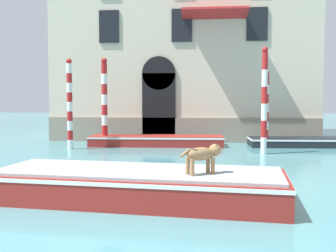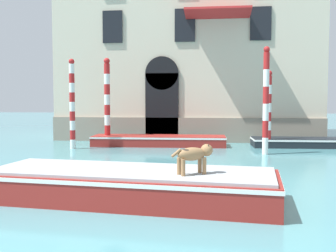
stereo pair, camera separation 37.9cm
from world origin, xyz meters
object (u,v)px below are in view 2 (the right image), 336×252
mooring_pole_0 (107,102)px  mooring_pole_3 (266,100)px  boat_moored_far (315,142)px  mooring_pole_2 (72,104)px  boat_foreground (131,184)px  boat_moored_near_palazzo (159,140)px  dog_on_deck (195,154)px  mooring_pole_1 (269,109)px

mooring_pole_0 → mooring_pole_3: (6.94, -2.18, 0.06)m
mooring_pole_0 → boat_moored_far: bearing=3.5°
mooring_pole_0 → mooring_pole_2: 1.82m
boat_foreground → mooring_pole_2: mooring_pole_2 is taller
boat_moored_near_palazzo → mooring_pole_3: bearing=-29.6°
dog_on_deck → mooring_pole_3: mooring_pole_3 is taller
dog_on_deck → mooring_pole_3: size_ratio=0.19×
boat_foreground → boat_moored_near_palazzo: bearing=100.5°
boat_moored_near_palazzo → mooring_pole_2: (-3.57, -1.59, 1.72)m
boat_moored_far → mooring_pole_2: size_ratio=1.45×
mooring_pole_2 → dog_on_deck: bearing=-56.5°
boat_moored_near_palazzo → dog_on_deck: bearing=-79.8°
mooring_pole_3 → mooring_pole_2: bearing=174.4°
mooring_pole_3 → boat_foreground: bearing=-116.3°
boat_moored_near_palazzo → mooring_pole_2: size_ratio=1.59×
mooring_pole_1 → mooring_pole_2: 8.58m
boat_foreground → mooring_pole_1: 10.50m
mooring_pole_1 → mooring_pole_2: size_ratio=0.88×
mooring_pole_3 → mooring_pole_0: bearing=162.5°
boat_moored_near_palazzo → mooring_pole_2: mooring_pole_2 is taller
boat_moored_near_palazzo → mooring_pole_1: bearing=-5.9°
boat_moored_near_palazzo → boat_moored_far: (7.09, 0.38, -0.04)m
dog_on_deck → mooring_pole_0: bearing=83.1°
mooring_pole_1 → mooring_pole_2: mooring_pole_2 is taller
boat_moored_far → mooring_pole_1: mooring_pole_1 is taller
mooring_pole_1 → mooring_pole_3: size_ratio=0.82×
mooring_pole_3 → boat_moored_near_palazzo: bearing=152.3°
boat_foreground → boat_moored_far: bearing=64.5°
dog_on_deck → mooring_pole_2: bearing=92.1°
mooring_pole_1 → mooring_pole_3: (-0.38, -2.04, 0.39)m
mooring_pole_1 → mooring_pole_2: (-8.49, -1.25, 0.24)m
mooring_pole_0 → boat_foreground: bearing=-71.7°
boat_moored_far → mooring_pole_2: mooring_pole_2 is taller
dog_on_deck → mooring_pole_1: (2.73, 9.93, 0.66)m
mooring_pole_2 → mooring_pole_1: bearing=8.4°
boat_foreground → boat_moored_far: (6.27, 10.29, -0.14)m
boat_moored_far → mooring_pole_3: 4.21m
dog_on_deck → boat_moored_near_palazzo: size_ratio=0.13×
boat_moored_far → mooring_pole_2: 10.98m
boat_foreground → boat_moored_near_palazzo: 9.94m
boat_moored_far → mooring_pole_2: bearing=-172.0°
mooring_pole_1 → mooring_pole_3: 2.11m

